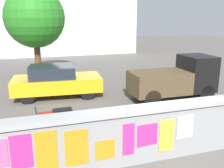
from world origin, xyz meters
name	(u,v)px	position (x,y,z in m)	size (l,w,h in m)	color
ground	(90,82)	(0.00, 8.00, 0.00)	(60.00, 60.00, 0.00)	#605B56
poster_wall	(161,131)	(-0.01, 0.00, 0.73)	(8.37, 0.42, 1.42)	#949494
auto_rickshaw_truck	(176,79)	(2.88, 4.06, 0.90)	(3.62, 1.54, 1.85)	black
car_parked	(56,81)	(-1.99, 5.94, 0.73)	(3.93, 2.02, 1.40)	black
motorcycle	(57,120)	(-2.34, 2.07, 0.46)	(1.90, 0.56, 0.87)	black
bicycle_near	(144,126)	(0.05, 1.12, 0.36)	(1.67, 0.56, 0.95)	black
tree_roadside	(35,18)	(-2.62, 9.82, 3.40)	(3.31, 3.31, 5.07)	brown
building_background	(67,20)	(0.59, 20.12, 3.16)	(12.83, 4.81, 6.28)	silver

